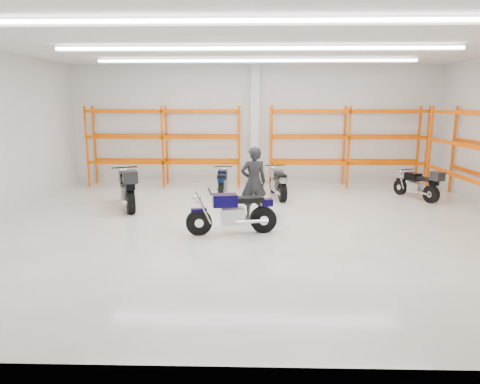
{
  "coord_description": "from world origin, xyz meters",
  "views": [
    {
      "loc": [
        -0.15,
        -10.53,
        3.04
      ],
      "look_at": [
        -0.44,
        0.5,
        0.78
      ],
      "focal_mm": 32.0,
      "sensor_mm": 36.0,
      "label": 1
    }
  ],
  "objects_px": {
    "motorcycle_back_b": "(222,183)",
    "motorcycle_back_d": "(420,185)",
    "motorcycle_back_a": "(128,189)",
    "structural_column": "(255,126)",
    "motorcycle_main": "(236,213)",
    "standing_man": "(254,182)",
    "motorcycle_back_c": "(278,183)"
  },
  "relations": [
    {
      "from": "motorcycle_back_b",
      "to": "motorcycle_back_d",
      "type": "distance_m",
      "value": 6.45
    },
    {
      "from": "motorcycle_back_a",
      "to": "motorcycle_back_d",
      "type": "relative_size",
      "value": 1.27
    },
    {
      "from": "structural_column",
      "to": "motorcycle_back_d",
      "type": "bearing_deg",
      "value": -26.06
    },
    {
      "from": "motorcycle_main",
      "to": "standing_man",
      "type": "bearing_deg",
      "value": 74.45
    },
    {
      "from": "motorcycle_back_c",
      "to": "motorcycle_back_a",
      "type": "bearing_deg",
      "value": -159.8
    },
    {
      "from": "motorcycle_back_d",
      "to": "structural_column",
      "type": "distance_m",
      "value": 6.18
    },
    {
      "from": "motorcycle_back_a",
      "to": "motorcycle_back_b",
      "type": "distance_m",
      "value": 3.28
    },
    {
      "from": "motorcycle_back_c",
      "to": "motorcycle_back_d",
      "type": "distance_m",
      "value": 4.57
    },
    {
      "from": "motorcycle_main",
      "to": "motorcycle_back_a",
      "type": "height_order",
      "value": "motorcycle_back_a"
    },
    {
      "from": "standing_man",
      "to": "structural_column",
      "type": "bearing_deg",
      "value": -102.68
    },
    {
      "from": "motorcycle_back_b",
      "to": "motorcycle_back_d",
      "type": "xyz_separation_m",
      "value": [
        6.44,
        -0.44,
        0.04
      ]
    },
    {
      "from": "motorcycle_main",
      "to": "standing_man",
      "type": "distance_m",
      "value": 1.68
    },
    {
      "from": "motorcycle_back_d",
      "to": "standing_man",
      "type": "bearing_deg",
      "value": -156.57
    },
    {
      "from": "motorcycle_back_b",
      "to": "motorcycle_back_c",
      "type": "height_order",
      "value": "motorcycle_back_c"
    },
    {
      "from": "motorcycle_main",
      "to": "motorcycle_back_c",
      "type": "xyz_separation_m",
      "value": [
        1.26,
        4.08,
        -0.02
      ]
    },
    {
      "from": "motorcycle_main",
      "to": "motorcycle_back_a",
      "type": "distance_m",
      "value": 4.07
    },
    {
      "from": "motorcycle_main",
      "to": "motorcycle_back_c",
      "type": "bearing_deg",
      "value": 72.85
    },
    {
      "from": "motorcycle_back_b",
      "to": "motorcycle_back_c",
      "type": "distance_m",
      "value": 1.89
    },
    {
      "from": "motorcycle_main",
      "to": "motorcycle_back_d",
      "type": "height_order",
      "value": "motorcycle_main"
    },
    {
      "from": "motorcycle_back_d",
      "to": "motorcycle_main",
      "type": "bearing_deg",
      "value": -146.28
    },
    {
      "from": "motorcycle_back_a",
      "to": "standing_man",
      "type": "relative_size",
      "value": 1.22
    },
    {
      "from": "motorcycle_back_a",
      "to": "structural_column",
      "type": "xyz_separation_m",
      "value": [
        3.78,
        4.08,
        1.65
      ]
    },
    {
      "from": "motorcycle_back_a",
      "to": "motorcycle_back_b",
      "type": "bearing_deg",
      "value": 35.67
    },
    {
      "from": "motorcycle_back_d",
      "to": "structural_column",
      "type": "height_order",
      "value": "structural_column"
    },
    {
      "from": "motorcycle_back_b",
      "to": "motorcycle_back_c",
      "type": "xyz_separation_m",
      "value": [
        1.87,
        -0.24,
        0.04
      ]
    },
    {
      "from": "motorcycle_back_a",
      "to": "motorcycle_back_c",
      "type": "bearing_deg",
      "value": 20.2
    },
    {
      "from": "motorcycle_main",
      "to": "motorcycle_back_b",
      "type": "height_order",
      "value": "motorcycle_main"
    },
    {
      "from": "motorcycle_back_c",
      "to": "motorcycle_main",
      "type": "bearing_deg",
      "value": -107.15
    },
    {
      "from": "motorcycle_back_a",
      "to": "standing_man",
      "type": "height_order",
      "value": "standing_man"
    },
    {
      "from": "standing_man",
      "to": "motorcycle_back_a",
      "type": "bearing_deg",
      "value": -24.9
    },
    {
      "from": "motorcycle_back_b",
      "to": "standing_man",
      "type": "bearing_deg",
      "value": -69.35
    },
    {
      "from": "motorcycle_back_d",
      "to": "structural_column",
      "type": "bearing_deg",
      "value": 153.94
    }
  ]
}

